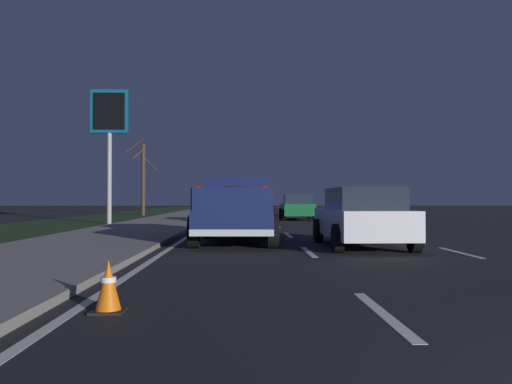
{
  "coord_description": "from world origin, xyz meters",
  "views": [
    {
      "loc": [
        -2.23,
        3.25,
        1.25
      ],
      "look_at": [
        13.68,
        2.91,
        1.47
      ],
      "focal_mm": 36.4,
      "sensor_mm": 36.0,
      "label": 1
    }
  ],
  "objects_px": {
    "sedan_tan": "(343,206)",
    "bare_tree_far": "(143,177)",
    "traffic_cone_near": "(108,287)",
    "gas_price_sign": "(109,123)",
    "pickup_truck": "(236,208)",
    "sedan_white": "(362,217)",
    "sedan_blue": "(244,208)",
    "sedan_green": "(297,207)"
  },
  "relations": [
    {
      "from": "sedan_blue",
      "to": "sedan_green",
      "type": "distance_m",
      "value": 6.09
    },
    {
      "from": "sedan_blue",
      "to": "sedan_green",
      "type": "relative_size",
      "value": 1.0
    },
    {
      "from": "sedan_green",
      "to": "traffic_cone_near",
      "type": "distance_m",
      "value": 25.93
    },
    {
      "from": "sedan_blue",
      "to": "sedan_white",
      "type": "xyz_separation_m",
      "value": [
        -12.68,
        -3.09,
        0.0
      ]
    },
    {
      "from": "bare_tree_far",
      "to": "sedan_blue",
      "type": "bearing_deg",
      "value": -150.52
    },
    {
      "from": "pickup_truck",
      "to": "sedan_tan",
      "type": "bearing_deg",
      "value": -18.64
    },
    {
      "from": "sedan_tan",
      "to": "bare_tree_far",
      "type": "height_order",
      "value": "bare_tree_far"
    },
    {
      "from": "gas_price_sign",
      "to": "traffic_cone_near",
      "type": "bearing_deg",
      "value": -165.39
    },
    {
      "from": "pickup_truck",
      "to": "bare_tree_far",
      "type": "distance_m",
      "value": 26.0
    },
    {
      "from": "traffic_cone_near",
      "to": "sedan_green",
      "type": "bearing_deg",
      "value": -10.35
    },
    {
      "from": "sedan_white",
      "to": "sedan_green",
      "type": "relative_size",
      "value": 1.0
    },
    {
      "from": "sedan_green",
      "to": "bare_tree_far",
      "type": "height_order",
      "value": "bare_tree_far"
    },
    {
      "from": "pickup_truck",
      "to": "traffic_cone_near",
      "type": "bearing_deg",
      "value": 172.27
    },
    {
      "from": "pickup_truck",
      "to": "bare_tree_far",
      "type": "bearing_deg",
      "value": 16.95
    },
    {
      "from": "pickup_truck",
      "to": "sedan_white",
      "type": "xyz_separation_m",
      "value": [
        -1.59,
        -3.28,
        -0.2
      ]
    },
    {
      "from": "bare_tree_far",
      "to": "traffic_cone_near",
      "type": "height_order",
      "value": "bare_tree_far"
    },
    {
      "from": "traffic_cone_near",
      "to": "sedan_blue",
      "type": "bearing_deg",
      "value": -4.07
    },
    {
      "from": "sedan_green",
      "to": "sedan_blue",
      "type": "bearing_deg",
      "value": 148.16
    },
    {
      "from": "sedan_white",
      "to": "sedan_green",
      "type": "xyz_separation_m",
      "value": [
        17.85,
        -0.12,
        0.0
      ]
    },
    {
      "from": "sedan_blue",
      "to": "traffic_cone_near",
      "type": "distance_m",
      "value": 20.39
    },
    {
      "from": "sedan_green",
      "to": "pickup_truck",
      "type": "bearing_deg",
      "value": 168.18
    },
    {
      "from": "pickup_truck",
      "to": "sedan_tan",
      "type": "relative_size",
      "value": 1.24
    },
    {
      "from": "sedan_blue",
      "to": "bare_tree_far",
      "type": "height_order",
      "value": "bare_tree_far"
    },
    {
      "from": "sedan_tan",
      "to": "bare_tree_far",
      "type": "distance_m",
      "value": 15.28
    },
    {
      "from": "sedan_green",
      "to": "sedan_tan",
      "type": "bearing_deg",
      "value": -37.76
    },
    {
      "from": "sedan_blue",
      "to": "gas_price_sign",
      "type": "distance_m",
      "value": 8.08
    },
    {
      "from": "sedan_green",
      "to": "traffic_cone_near",
      "type": "xyz_separation_m",
      "value": [
        -25.5,
        4.66,
        -0.5
      ]
    },
    {
      "from": "sedan_white",
      "to": "bare_tree_far",
      "type": "bearing_deg",
      "value": 22.34
    },
    {
      "from": "gas_price_sign",
      "to": "traffic_cone_near",
      "type": "relative_size",
      "value": 11.73
    },
    {
      "from": "pickup_truck",
      "to": "sedan_blue",
      "type": "bearing_deg",
      "value": -0.99
    },
    {
      "from": "pickup_truck",
      "to": "sedan_green",
      "type": "xyz_separation_m",
      "value": [
        16.26,
        -3.4,
        -0.2
      ]
    },
    {
      "from": "sedan_tan",
      "to": "sedan_green",
      "type": "distance_m",
      "value": 6.02
    },
    {
      "from": "sedan_blue",
      "to": "gas_price_sign",
      "type": "xyz_separation_m",
      "value": [
        0.31,
        6.83,
        4.32
      ]
    },
    {
      "from": "sedan_tan",
      "to": "gas_price_sign",
      "type": "xyz_separation_m",
      "value": [
        -9.62,
        13.72,
        4.32
      ]
    },
    {
      "from": "sedan_white",
      "to": "bare_tree_far",
      "type": "xyz_separation_m",
      "value": [
        26.39,
        10.84,
        2.15
      ]
    },
    {
      "from": "sedan_white",
      "to": "gas_price_sign",
      "type": "distance_m",
      "value": 16.9
    },
    {
      "from": "traffic_cone_near",
      "to": "gas_price_sign",
      "type": "bearing_deg",
      "value": 14.61
    },
    {
      "from": "sedan_blue",
      "to": "gas_price_sign",
      "type": "relative_size",
      "value": 0.65
    },
    {
      "from": "pickup_truck",
      "to": "bare_tree_far",
      "type": "height_order",
      "value": "bare_tree_far"
    },
    {
      "from": "sedan_white",
      "to": "sedan_tan",
      "type": "distance_m",
      "value": 22.93
    },
    {
      "from": "gas_price_sign",
      "to": "traffic_cone_near",
      "type": "height_order",
      "value": "gas_price_sign"
    },
    {
      "from": "sedan_green",
      "to": "gas_price_sign",
      "type": "xyz_separation_m",
      "value": [
        -4.87,
        10.04,
        4.32
      ]
    }
  ]
}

